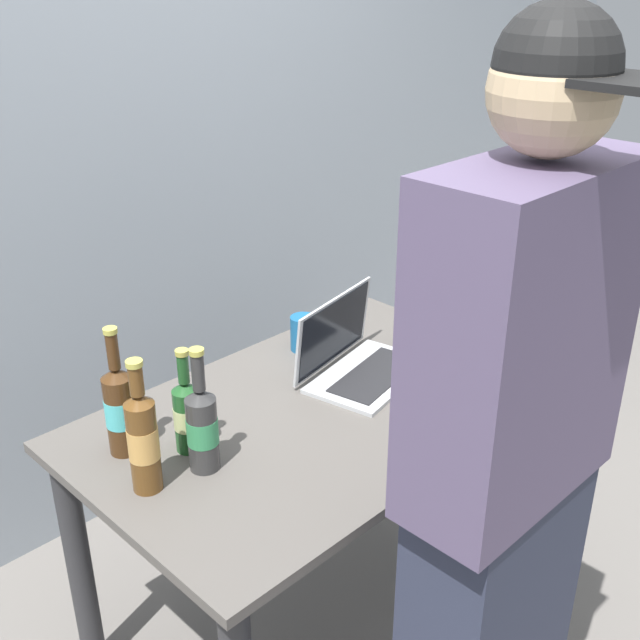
# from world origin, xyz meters

# --- Properties ---
(ground_plane) EXTENTS (8.00, 8.00, 0.00)m
(ground_plane) POSITION_xyz_m (0.00, 0.00, 0.00)
(ground_plane) COLOR slate
(ground_plane) RESTS_ON ground
(desk) EXTENTS (1.25, 0.78, 0.75)m
(desk) POSITION_xyz_m (0.00, 0.00, 0.61)
(desk) COLOR #56514C
(desk) RESTS_ON ground
(laptop) EXTENTS (0.40, 0.31, 0.22)m
(laptop) POSITION_xyz_m (0.20, 0.05, 0.79)
(laptop) COLOR #B7BABC
(laptop) RESTS_ON desk
(beer_bottle_amber) EXTENTS (0.06, 0.06, 0.27)m
(beer_bottle_amber) POSITION_xyz_m (-0.35, 0.09, 0.85)
(beer_bottle_amber) COLOR #1E5123
(beer_bottle_amber) RESTS_ON desk
(beer_bottle_brown) EXTENTS (0.07, 0.07, 0.32)m
(beer_bottle_brown) POSITION_xyz_m (-0.47, 0.19, 0.87)
(beer_bottle_brown) COLOR #472B14
(beer_bottle_brown) RESTS_ON desk
(beer_bottle_green) EXTENTS (0.07, 0.07, 0.31)m
(beer_bottle_green) POSITION_xyz_m (-0.37, -0.00, 0.86)
(beer_bottle_green) COLOR #333333
(beer_bottle_green) RESTS_ON desk
(beer_bottle_dark) EXTENTS (0.07, 0.07, 0.32)m
(beer_bottle_dark) POSITION_xyz_m (-0.51, 0.03, 0.87)
(beer_bottle_dark) COLOR brown
(beer_bottle_dark) RESTS_ON desk
(person_figure) EXTENTS (0.46, 0.28, 1.76)m
(person_figure) POSITION_xyz_m (-0.13, -0.63, 0.90)
(person_figure) COLOR #2D3347
(person_figure) RESTS_ON ground
(coffee_mug) EXTENTS (0.11, 0.08, 0.11)m
(coffee_mug) POSITION_xyz_m (0.20, 0.26, 0.80)
(coffee_mug) COLOR #19598C
(coffee_mug) RESTS_ON desk
(back_wall) EXTENTS (6.00, 0.10, 2.60)m
(back_wall) POSITION_xyz_m (0.00, 0.94, 1.30)
(back_wall) COLOR #99A3AD
(back_wall) RESTS_ON ground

